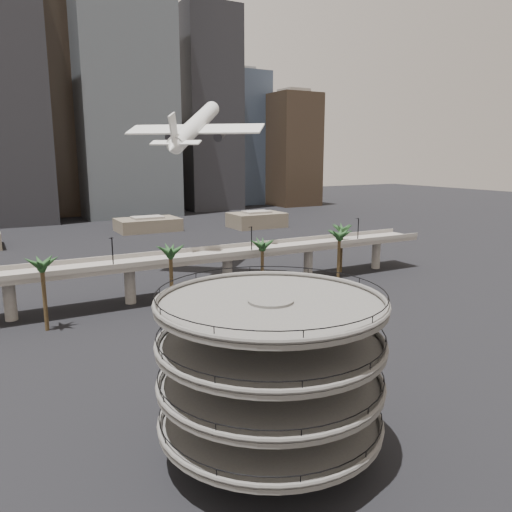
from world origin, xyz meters
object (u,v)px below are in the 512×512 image
car_b (337,325)px  parking_ramp (270,363)px  car_a (329,351)px  airborne_jet (195,126)px  overpass (181,262)px  car_c (363,328)px

car_b → parking_ramp: bearing=106.3°
car_a → car_b: bearing=-43.2°
parking_ramp → airborne_jet: 82.34m
overpass → car_b: overpass is taller
car_b → car_c: car_b is taller
airborne_jet → car_c: airborne_jet is taller
overpass → car_b: (15.86, -33.23, -6.55)m
overpass → car_b: 37.40m
airborne_jet → car_b: bearing=-133.2°
airborne_jet → car_c: (8.76, -51.49, -35.72)m
overpass → car_c: size_ratio=26.46×
car_b → airborne_jet: bearing=-19.0°
car_c → airborne_jet: bearing=30.5°
parking_ramp → car_b: size_ratio=4.64×
car_c → car_b: bearing=69.5°
airborne_jet → car_c: 63.27m
airborne_jet → car_a: 67.34m
car_a → car_c: size_ratio=0.94×
parking_ramp → car_a: (20.69, 17.25, -9.05)m
car_a → car_c: (11.51, 5.58, -0.07)m
airborne_jet → car_a: size_ratio=6.57×
car_a → car_b: (8.17, 8.51, 0.00)m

